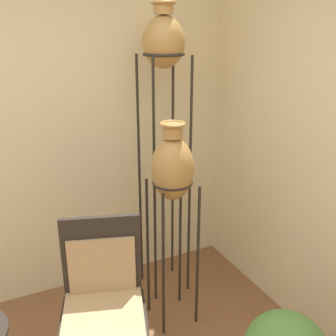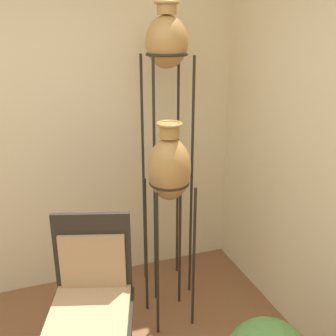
{
  "view_description": "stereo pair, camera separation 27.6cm",
  "coord_description": "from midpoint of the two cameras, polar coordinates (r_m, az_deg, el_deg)",
  "views": [
    {
      "loc": [
        -0.08,
        -1.07,
        2.04
      ],
      "look_at": [
        1.06,
        1.27,
        1.11
      ],
      "focal_mm": 42.0,
      "sensor_mm": 36.0,
      "label": 1
    },
    {
      "loc": [
        0.18,
        -1.18,
        2.04
      ],
      "look_at": [
        1.06,
        1.27,
        1.11
      ],
      "focal_mm": 42.0,
      "sensor_mm": 36.0,
      "label": 2
    }
  ],
  "objects": [
    {
      "name": "chair",
      "position": [
        2.4,
        -7.77,
        -17.63
      ],
      "size": [
        0.62,
        0.64,
        1.03
      ],
      "rotation": [
        0.0,
        0.0,
        -0.31
      ],
      "color": "#28231E",
      "rests_on": "ground_plane"
    },
    {
      "name": "vase_stand_tall",
      "position": [
        2.8,
        2.75,
        16.23
      ],
      "size": [
        0.31,
        0.31,
        2.2
      ],
      "color": "#28231E",
      "rests_on": "ground_plane"
    },
    {
      "name": "wall_back",
      "position": [
        3.04,
        -20.25,
        5.36
      ],
      "size": [
        7.6,
        0.06,
        2.7
      ],
      "color": "beige",
      "rests_on": "ground_plane"
    },
    {
      "name": "vase_stand_medium",
      "position": [
        2.56,
        3.29,
        -0.59
      ],
      "size": [
        0.28,
        0.28,
        1.48
      ],
      "color": "#28231E",
      "rests_on": "ground_plane"
    }
  ]
}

